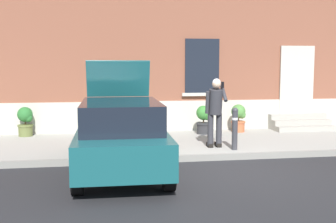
{
  "coord_description": "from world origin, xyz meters",
  "views": [
    {
      "loc": [
        -2.41,
        -8.45,
        2.23
      ],
      "look_at": [
        -0.78,
        1.6,
        1.1
      ],
      "focal_mm": 44.95,
      "sensor_mm": 36.0,
      "label": 1
    }
  ],
  "objects": [
    {
      "name": "planter_olive",
      "position": [
        -4.58,
        4.25,
        0.61
      ],
      "size": [
        0.44,
        0.44,
        0.86
      ],
      "color": "#606B38",
      "rests_on": "sidewalk"
    },
    {
      "name": "ground_plane",
      "position": [
        0.0,
        0.0,
        0.0
      ],
      "size": [
        80.0,
        80.0,
        0.0
      ],
      "primitive_type": "plane",
      "color": "#232326"
    },
    {
      "name": "planter_charcoal",
      "position": [
        0.67,
        3.81,
        0.61
      ],
      "size": [
        0.44,
        0.44,
        0.86
      ],
      "color": "#2D2D30",
      "rests_on": "sidewalk"
    },
    {
      "name": "building_facade",
      "position": [
        0.01,
        5.29,
        3.73
      ],
      "size": [
        24.0,
        1.52,
        7.5
      ],
      "color": "brown",
      "rests_on": "ground"
    },
    {
      "name": "hatchback_car_teal",
      "position": [
        -2.0,
        0.14,
        0.8
      ],
      "size": [
        1.85,
        4.09,
        2.34
      ],
      "color": "#165156",
      "rests_on": "ground"
    },
    {
      "name": "planter_terracotta",
      "position": [
        1.84,
        4.02,
        0.61
      ],
      "size": [
        0.44,
        0.44,
        0.86
      ],
      "color": "#B25B38",
      "rests_on": "sidewalk"
    },
    {
      "name": "bollard_near_person",
      "position": [
        0.84,
        1.35,
        0.71
      ],
      "size": [
        0.15,
        0.15,
        1.04
      ],
      "color": "#333338",
      "rests_on": "sidewalk"
    },
    {
      "name": "planter_cream",
      "position": [
        -1.95,
        4.21,
        0.61
      ],
      "size": [
        0.44,
        0.44,
        0.86
      ],
      "color": "beige",
      "rests_on": "sidewalk"
    },
    {
      "name": "entrance_stoop",
      "position": [
        3.99,
        4.23,
        0.34
      ],
      "size": [
        1.93,
        0.96,
        0.48
      ],
      "color": "#9E998E",
      "rests_on": "sidewalk"
    },
    {
      "name": "curb_edge",
      "position": [
        0.0,
        0.94,
        0.07
      ],
      "size": [
        24.0,
        0.12,
        0.15
      ],
      "primitive_type": "cube",
      "color": "gray",
      "rests_on": "ground"
    },
    {
      "name": "person_on_phone",
      "position": [
        0.44,
        1.7,
        1.15
      ],
      "size": [
        0.51,
        0.5,
        1.75
      ],
      "rotation": [
        0.0,
        0.0,
        0.25
      ],
      "color": "#2D2D33",
      "rests_on": "sidewalk"
    },
    {
      "name": "sidewalk",
      "position": [
        0.0,
        2.8,
        0.07
      ],
      "size": [
        24.0,
        3.6,
        0.15
      ],
      "primitive_type": "cube",
      "color": "#99968E",
      "rests_on": "ground"
    }
  ]
}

